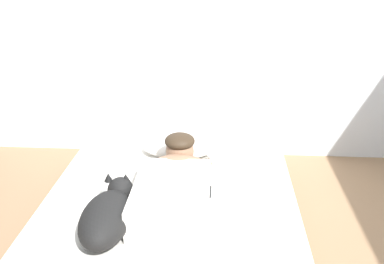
{
  "coord_description": "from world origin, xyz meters",
  "views": [
    {
      "loc": [
        -0.03,
        -2.01,
        1.67
      ],
      "look_at": [
        -0.21,
        0.7,
        0.54
      ],
      "focal_mm": 40.99,
      "sensor_mm": 36.0,
      "label": 1
    }
  ],
  "objects_px": {
    "person_lying": "(174,183)",
    "coffee_cup": "(214,160)",
    "bed": "(174,205)",
    "cell_phone": "(206,192)",
    "pillow": "(179,147)",
    "dog": "(108,215)"
  },
  "relations": [
    {
      "from": "person_lying",
      "to": "dog",
      "type": "relative_size",
      "value": 1.6
    },
    {
      "from": "pillow",
      "to": "cell_phone",
      "type": "bearing_deg",
      "value": -67.79
    },
    {
      "from": "bed",
      "to": "cell_phone",
      "type": "relative_size",
      "value": 13.73
    },
    {
      "from": "bed",
      "to": "person_lying",
      "type": "bearing_deg",
      "value": -81.1
    },
    {
      "from": "coffee_cup",
      "to": "cell_phone",
      "type": "distance_m",
      "value": 0.38
    },
    {
      "from": "pillow",
      "to": "dog",
      "type": "xyz_separation_m",
      "value": [
        -0.28,
        -0.97,
        0.05
      ]
    },
    {
      "from": "person_lying",
      "to": "cell_phone",
      "type": "distance_m",
      "value": 0.23
    },
    {
      "from": "dog",
      "to": "cell_phone",
      "type": "height_order",
      "value": "dog"
    },
    {
      "from": "bed",
      "to": "coffee_cup",
      "type": "relative_size",
      "value": 15.37
    },
    {
      "from": "person_lying",
      "to": "dog",
      "type": "distance_m",
      "value": 0.47
    },
    {
      "from": "bed",
      "to": "cell_phone",
      "type": "xyz_separation_m",
      "value": [
        0.21,
        -0.07,
        0.15
      ]
    },
    {
      "from": "person_lying",
      "to": "coffee_cup",
      "type": "xyz_separation_m",
      "value": [
        0.23,
        0.46,
        -0.07
      ]
    },
    {
      "from": "cell_phone",
      "to": "pillow",
      "type": "bearing_deg",
      "value": 112.21
    },
    {
      "from": "person_lying",
      "to": "cell_phone",
      "type": "height_order",
      "value": "person_lying"
    },
    {
      "from": "pillow",
      "to": "cell_phone",
      "type": "relative_size",
      "value": 3.71
    },
    {
      "from": "pillow",
      "to": "person_lying",
      "type": "relative_size",
      "value": 0.57
    },
    {
      "from": "coffee_cup",
      "to": "bed",
      "type": "bearing_deg",
      "value": -129.85
    },
    {
      "from": "pillow",
      "to": "cell_phone",
      "type": "height_order",
      "value": "pillow"
    },
    {
      "from": "person_lying",
      "to": "dog",
      "type": "bearing_deg",
      "value": -131.81
    },
    {
      "from": "pillow",
      "to": "dog",
      "type": "distance_m",
      "value": 1.01
    },
    {
      "from": "coffee_cup",
      "to": "cell_phone",
      "type": "xyz_separation_m",
      "value": [
        -0.04,
        -0.37,
        -0.03
      ]
    },
    {
      "from": "coffee_cup",
      "to": "person_lying",
      "type": "bearing_deg",
      "value": -116.15
    }
  ]
}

